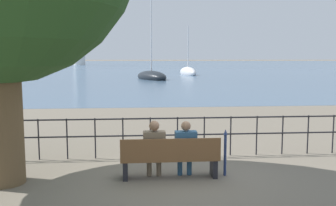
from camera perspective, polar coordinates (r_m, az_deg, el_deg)
ground_plane at (r=8.27m, az=0.31°, el=-11.27°), size 1000.00×1000.00×0.00m
harbor_water at (r=169.36m, az=-4.75°, el=6.01°), size 600.00×300.00×0.01m
park_bench at (r=8.08m, az=0.35°, el=-8.43°), size 2.12×0.45×0.90m
seated_person_left at (r=8.07m, az=-2.11°, el=-6.63°), size 0.47×0.35×1.26m
seated_person_right at (r=8.14m, az=2.70°, el=-6.62°), size 0.46×0.35×1.24m
promenade_railing at (r=9.75m, az=-0.62°, el=-4.26°), size 14.92×0.04×1.05m
closed_umbrella at (r=8.35m, az=8.71°, el=-7.06°), size 0.09×0.09×1.04m
sailboat_1 at (r=45.40m, az=-2.54°, el=4.07°), size 4.69×7.30×12.33m
sailboat_2 at (r=56.92m, az=3.05°, el=4.67°), size 2.60×6.83×7.82m
harbor_lighthouse at (r=140.92m, az=-13.44°, el=10.06°), size 4.18×4.18×23.24m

